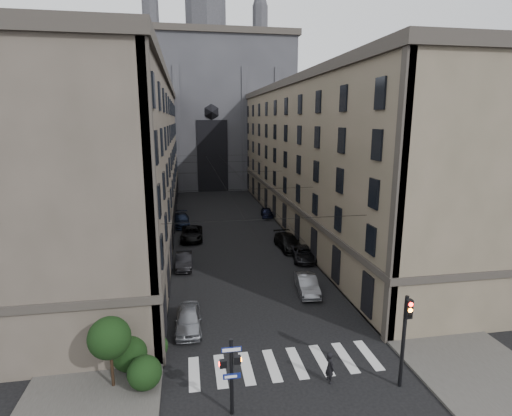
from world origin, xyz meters
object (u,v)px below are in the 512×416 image
pedestrian_signal_left (231,371)px  traffic_light_right (405,331)px  car_left_midnear (184,261)px  car_right_midnear (303,254)px  pedestrian (330,367)px  car_right_midfar (288,242)px  car_left_midfar (192,233)px  car_right_far (267,213)px  car_right_near (307,284)px  gothic_tower (208,102)px  car_left_far (181,220)px  car_left_near (189,319)px

pedestrian_signal_left → traffic_light_right: bearing=2.6°
car_left_midnear → traffic_light_right: bearing=-59.2°
car_right_midnear → pedestrian: 19.47m
car_left_midnear → pedestrian: size_ratio=2.45×
car_left_midnear → car_right_midfar: 11.99m
car_left_midnear → car_left_midfar: (0.90, 9.27, 0.05)m
pedestrian_signal_left → traffic_light_right: size_ratio=0.77×
pedestrian_signal_left → car_left_midnear: bearing=96.3°
car_left_midfar → pedestrian: (6.87, -28.12, 0.13)m
car_right_far → pedestrian: (-4.20, -37.55, 0.20)m
car_left_midnear → car_right_midnear: car_left_midnear is taller
car_left_midfar → car_right_near: 19.11m
gothic_tower → car_right_far: size_ratio=14.28×
car_left_far → car_left_near: bearing=-90.4°
traffic_light_right → car_right_midfar: bearing=90.0°
car_left_far → car_right_midfar: 16.89m
car_left_midfar → gothic_tower: bearing=85.9°
pedestrian_signal_left → pedestrian: pedestrian_signal_left is taller
car_left_near → car_right_midfar: car_right_midfar is taller
car_left_midnear → car_left_far: 15.96m
traffic_light_right → pedestrian: traffic_light_right is taller
traffic_light_right → car_right_far: 38.72m
car_left_near → car_right_near: car_left_near is taller
car_left_near → car_left_midfar: (0.60, 21.13, 0.01)m
car_left_near → pedestrian: pedestrian is taller
pedestrian_signal_left → car_left_near: 8.85m
car_right_near → car_right_far: 26.32m
car_left_midnear → car_left_near: bearing=-87.5°
traffic_light_right → car_left_far: 37.86m
traffic_light_right → car_right_far: bearing=89.1°
pedestrian_signal_left → car_right_midnear: (9.71, 20.51, -1.65)m
gothic_tower → car_right_near: 63.15m
car_left_far → pedestrian_signal_left: bearing=-87.6°
gothic_tower → car_left_near: size_ratio=13.09×
car_left_near → car_right_midfar: size_ratio=0.81×
car_left_midfar → car_right_near: (9.07, -16.82, -0.03)m
car_right_near → pedestrian: bearing=-95.0°
car_left_near → car_left_midnear: bearing=93.4°
gothic_tower → car_left_midnear: (-5.77, -53.10, -17.08)m
gothic_tower → car_left_near: gothic_tower is taller
gothic_tower → car_left_midfar: gothic_tower is taller
car_left_far → car_right_far: 12.70m
car_right_near → car_right_far: car_right_near is taller
pedestrian_signal_left → car_right_near: bearing=58.9°
pedestrian → car_right_near: bearing=-22.7°
gothic_tower → pedestrian: size_ratio=32.65×
car_right_far → car_right_midnear: bearing=-83.9°
gothic_tower → car_right_near: bearing=-86.0°
car_left_midnear → car_left_far: (-0.43, 15.96, 0.09)m
gothic_tower → car_left_far: 41.32m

